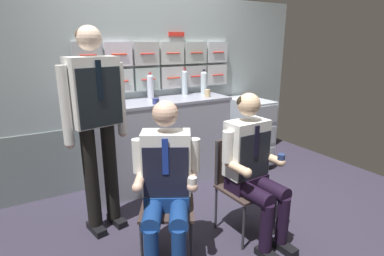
{
  "coord_description": "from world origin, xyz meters",
  "views": [
    {
      "loc": [
        -1.44,
        -1.99,
        1.63
      ],
      "look_at": [
        -0.1,
        0.29,
        0.88
      ],
      "focal_mm": 28.37,
      "sensor_mm": 36.0,
      "label": 1
    }
  ],
  "objects_px": {
    "crew_member_right": "(253,163)",
    "crew_member_standing": "(96,113)",
    "folding_chair_left": "(168,191)",
    "folding_chair_right": "(239,175)",
    "crew_member_left": "(166,180)",
    "sparkling_bottle_green": "(150,86)",
    "service_trolley": "(248,131)",
    "coffee_cup_white": "(156,101)"
  },
  "relations": [
    {
      "from": "folding_chair_left",
      "to": "sparkling_bottle_green",
      "type": "distance_m",
      "value": 1.49
    },
    {
      "from": "crew_member_right",
      "to": "crew_member_standing",
      "type": "relative_size",
      "value": 0.71
    },
    {
      "from": "crew_member_left",
      "to": "crew_member_standing",
      "type": "height_order",
      "value": "crew_member_standing"
    },
    {
      "from": "crew_member_left",
      "to": "crew_member_standing",
      "type": "bearing_deg",
      "value": 113.19
    },
    {
      "from": "folding_chair_right",
      "to": "folding_chair_left",
      "type": "bearing_deg",
      "value": 175.35
    },
    {
      "from": "crew_member_standing",
      "to": "coffee_cup_white",
      "type": "bearing_deg",
      "value": 29.05
    },
    {
      "from": "service_trolley",
      "to": "folding_chair_right",
      "type": "xyz_separation_m",
      "value": [
        -1.03,
        -1.08,
        0.02
      ]
    },
    {
      "from": "folding_chair_left",
      "to": "sparkling_bottle_green",
      "type": "relative_size",
      "value": 2.8
    },
    {
      "from": "folding_chair_right",
      "to": "service_trolley",
      "type": "bearing_deg",
      "value": 46.28
    },
    {
      "from": "service_trolley",
      "to": "folding_chair_right",
      "type": "distance_m",
      "value": 1.49
    },
    {
      "from": "crew_member_left",
      "to": "crew_member_right",
      "type": "height_order",
      "value": "crew_member_right"
    },
    {
      "from": "crew_member_right",
      "to": "folding_chair_left",
      "type": "bearing_deg",
      "value": 162.36
    },
    {
      "from": "folding_chair_right",
      "to": "sparkling_bottle_green",
      "type": "bearing_deg",
      "value": 100.39
    },
    {
      "from": "service_trolley",
      "to": "folding_chair_right",
      "type": "relative_size",
      "value": 1.1
    },
    {
      "from": "crew_member_left",
      "to": "sparkling_bottle_green",
      "type": "bearing_deg",
      "value": 70.71
    },
    {
      "from": "service_trolley",
      "to": "sparkling_bottle_green",
      "type": "distance_m",
      "value": 1.45
    },
    {
      "from": "folding_chair_left",
      "to": "folding_chair_right",
      "type": "distance_m",
      "value": 0.67
    },
    {
      "from": "folding_chair_left",
      "to": "crew_member_right",
      "type": "relative_size",
      "value": 0.67
    },
    {
      "from": "folding_chair_left",
      "to": "folding_chair_right",
      "type": "xyz_separation_m",
      "value": [
        0.66,
        -0.05,
        0.0
      ]
    },
    {
      "from": "service_trolley",
      "to": "coffee_cup_white",
      "type": "distance_m",
      "value": 1.46
    },
    {
      "from": "crew_member_right",
      "to": "coffee_cup_white",
      "type": "relative_size",
      "value": 17.67
    },
    {
      "from": "crew_member_standing",
      "to": "folding_chair_right",
      "type": "bearing_deg",
      "value": -30.35
    },
    {
      "from": "crew_member_right",
      "to": "crew_member_standing",
      "type": "distance_m",
      "value": 1.35
    },
    {
      "from": "crew_member_left",
      "to": "sparkling_bottle_green",
      "type": "relative_size",
      "value": 4.19
    },
    {
      "from": "folding_chair_left",
      "to": "service_trolley",
      "type": "bearing_deg",
      "value": 31.12
    },
    {
      "from": "folding_chair_right",
      "to": "crew_member_right",
      "type": "xyz_separation_m",
      "value": [
        0.01,
        -0.16,
        0.17
      ]
    },
    {
      "from": "service_trolley",
      "to": "crew_member_standing",
      "type": "bearing_deg",
      "value": -167.24
    },
    {
      "from": "crew_member_right",
      "to": "crew_member_standing",
      "type": "bearing_deg",
      "value": 143.75
    },
    {
      "from": "folding_chair_left",
      "to": "coffee_cup_white",
      "type": "height_order",
      "value": "coffee_cup_white"
    },
    {
      "from": "sparkling_bottle_green",
      "to": "folding_chair_right",
      "type": "bearing_deg",
      "value": -79.61
    },
    {
      "from": "service_trolley",
      "to": "coffee_cup_white",
      "type": "height_order",
      "value": "coffee_cup_white"
    },
    {
      "from": "folding_chair_left",
      "to": "sparkling_bottle_green",
      "type": "height_order",
      "value": "sparkling_bottle_green"
    },
    {
      "from": "crew_member_right",
      "to": "coffee_cup_white",
      "type": "bearing_deg",
      "value": 106.11
    },
    {
      "from": "crew_member_left",
      "to": "crew_member_standing",
      "type": "distance_m",
      "value": 0.85
    },
    {
      "from": "crew_member_standing",
      "to": "coffee_cup_white",
      "type": "distance_m",
      "value": 0.81
    },
    {
      "from": "service_trolley",
      "to": "sparkling_bottle_green",
      "type": "xyz_separation_m",
      "value": [
        -1.27,
        0.26,
        0.65
      ]
    },
    {
      "from": "sparkling_bottle_green",
      "to": "folding_chair_left",
      "type": "bearing_deg",
      "value": -108.16
    },
    {
      "from": "folding_chair_left",
      "to": "crew_member_right",
      "type": "xyz_separation_m",
      "value": [
        0.67,
        -0.21,
        0.17
      ]
    },
    {
      "from": "crew_member_standing",
      "to": "sparkling_bottle_green",
      "type": "distance_m",
      "value": 1.08
    },
    {
      "from": "crew_member_right",
      "to": "crew_member_standing",
      "type": "height_order",
      "value": "crew_member_standing"
    },
    {
      "from": "crew_member_left",
      "to": "sparkling_bottle_green",
      "type": "height_order",
      "value": "sparkling_bottle_green"
    },
    {
      "from": "crew_member_right",
      "to": "sparkling_bottle_green",
      "type": "relative_size",
      "value": 4.2
    }
  ]
}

